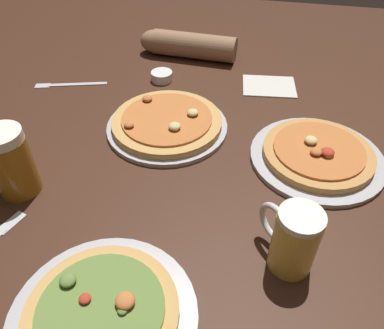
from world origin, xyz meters
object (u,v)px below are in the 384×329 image
object	(u,v)px
pizza_plate_near	(102,315)
fork_left	(69,84)
beer_mug_dark	(11,162)
ramekin_sauce	(162,76)
pizza_plate_side	(167,123)
beer_mug_pale	(293,239)
diner_arm	(185,45)
pizza_plate_far	(318,155)
napkin_folded	(269,86)

from	to	relation	value
pizza_plate_near	fork_left	xyz separation A→B (m)	(-0.39, 0.68, -0.01)
beer_mug_dark	ramekin_sauce	size ratio (longest dim) A/B	2.35
pizza_plate_side	beer_mug_dark	xyz separation A→B (m)	(-0.26, -0.28, 0.06)
pizza_plate_near	beer_mug_dark	size ratio (longest dim) A/B	1.97
ramekin_sauce	pizza_plate_side	bearing A→B (deg)	-71.64
pizza_plate_side	beer_mug_pale	xyz separation A→B (m)	(0.32, -0.35, 0.05)
pizza_plate_side	diner_arm	xyz separation A→B (m)	(-0.05, 0.42, 0.03)
pizza_plate_near	ramekin_sauce	world-z (taller)	pizza_plate_near
ramekin_sauce	diner_arm	distance (m)	0.18
beer_mug_dark	diner_arm	distance (m)	0.74
pizza_plate_near	diner_arm	bearing A→B (deg)	94.60
fork_left	diner_arm	bearing A→B (deg)	40.82
diner_arm	ramekin_sauce	bearing A→B (deg)	-101.12
pizza_plate_near	pizza_plate_far	world-z (taller)	same
pizza_plate_far	beer_mug_pale	world-z (taller)	beer_mug_pale
ramekin_sauce	fork_left	xyz separation A→B (m)	(-0.27, -0.09, -0.01)
beer_mug_dark	beer_mug_pale	size ratio (longest dim) A/B	1.17
beer_mug_pale	diner_arm	distance (m)	0.86
ramekin_sauce	diner_arm	world-z (taller)	diner_arm
napkin_folded	beer_mug_dark	bearing A→B (deg)	-132.84
pizza_plate_side	diner_arm	size ratio (longest dim) A/B	0.95
ramekin_sauce	napkin_folded	xyz separation A→B (m)	(0.33, 0.03, -0.01)
pizza_plate_side	diner_arm	bearing A→B (deg)	96.26
pizza_plate_side	ramekin_sauce	world-z (taller)	pizza_plate_side
pizza_plate_far	beer_mug_dark	size ratio (longest dim) A/B	2.02
pizza_plate_side	napkin_folded	xyz separation A→B (m)	(0.25, 0.27, -0.01)
pizza_plate_near	pizza_plate_side	world-z (taller)	same
fork_left	napkin_folded	bearing A→B (deg)	10.90
pizza_plate_far	diner_arm	bearing A→B (deg)	132.34
pizza_plate_side	beer_mug_dark	size ratio (longest dim) A/B	2.02
pizza_plate_far	pizza_plate_side	bearing A→B (deg)	172.64
pizza_plate_near	pizza_plate_side	bearing A→B (deg)	93.27
pizza_plate_far	pizza_plate_side	xyz separation A→B (m)	(-0.38, 0.05, 0.00)
beer_mug_dark	fork_left	world-z (taller)	beer_mug_dark
pizza_plate_far	fork_left	size ratio (longest dim) A/B	1.47
beer_mug_pale	fork_left	distance (m)	0.85
pizza_plate_near	beer_mug_pale	world-z (taller)	beer_mug_pale
napkin_folded	pizza_plate_far	bearing A→B (deg)	-67.91
pizza_plate_near	fork_left	bearing A→B (deg)	119.38
pizza_plate_near	pizza_plate_side	size ratio (longest dim) A/B	0.97
diner_arm	fork_left	bearing A→B (deg)	-139.18
ramekin_sauce	fork_left	bearing A→B (deg)	-161.97
pizza_plate_far	fork_left	xyz separation A→B (m)	(-0.74, 0.21, -0.01)
pizza_plate_far	beer_mug_dark	xyz separation A→B (m)	(-0.64, -0.23, 0.06)
fork_left	diner_arm	world-z (taller)	diner_arm
beer_mug_dark	fork_left	size ratio (longest dim) A/B	0.73
pizza_plate_near	beer_mug_dark	bearing A→B (deg)	139.72
napkin_folded	fork_left	distance (m)	0.62
ramekin_sauce	napkin_folded	size ratio (longest dim) A/B	0.42
beer_mug_pale	napkin_folded	size ratio (longest dim) A/B	0.85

